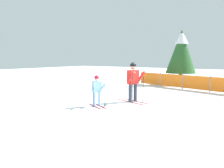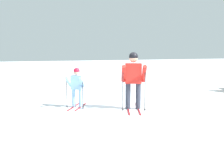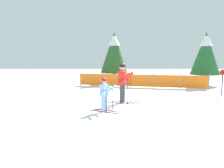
# 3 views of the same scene
# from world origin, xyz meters

# --- Properties ---
(ground_plane) EXTENTS (60.00, 60.00, 0.00)m
(ground_plane) POSITION_xyz_m (0.00, 0.00, 0.00)
(ground_plane) COLOR white
(skier_adult) EXTENTS (1.61, 0.85, 1.68)m
(skier_adult) POSITION_xyz_m (-0.20, -0.01, 1.00)
(skier_adult) COLOR maroon
(skier_adult) RESTS_ON ground_plane
(skier_child) EXTENTS (1.13, 0.76, 1.20)m
(skier_child) POSITION_xyz_m (-0.93, -1.56, 0.71)
(skier_child) COLOR maroon
(skier_child) RESTS_ON ground_plane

